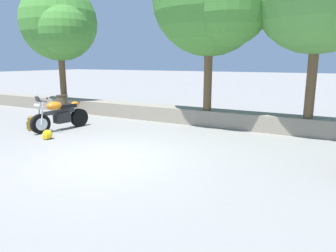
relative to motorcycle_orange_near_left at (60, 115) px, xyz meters
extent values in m
plane|color=gray|center=(3.37, -1.66, -0.49)|extent=(120.00, 120.00, 0.00)
cube|color=gray|center=(3.37, 3.14, -0.21)|extent=(36.00, 0.80, 0.55)
cylinder|color=black|center=(-0.11, -0.69, -0.18)|extent=(0.24, 0.63, 0.62)
cylinder|color=black|center=(0.13, 0.73, -0.18)|extent=(0.28, 0.64, 0.62)
cylinder|color=silver|center=(-0.11, -0.69, -0.18)|extent=(0.22, 0.41, 0.38)
cube|color=black|center=(0.02, 0.07, -0.08)|extent=(0.40, 0.53, 0.34)
cube|color=#2D2D30|center=(0.00, -0.02, 0.12)|extent=(0.32, 1.11, 0.12)
ellipsoid|color=orange|center=(-0.03, -0.17, 0.34)|extent=(0.42, 0.57, 0.26)
cube|color=black|center=(0.05, 0.30, 0.28)|extent=(0.35, 0.60, 0.12)
ellipsoid|color=orange|center=(0.10, 0.60, 0.32)|extent=(0.26, 0.31, 0.16)
cylinder|color=#2D2D30|center=(-0.10, -0.61, 0.54)|extent=(0.66, 0.15, 0.04)
sphere|color=silver|center=(-0.06, -0.76, 0.40)|extent=(0.13, 0.13, 0.13)
sphere|color=silver|center=(-0.19, -0.73, 0.40)|extent=(0.13, 0.13, 0.13)
cube|color=#26282D|center=(-0.12, -0.70, 0.60)|extent=(0.21, 0.13, 0.18)
cylinder|color=silver|center=(-0.07, 0.52, -0.13)|extent=(0.17, 0.39, 0.11)
cylinder|color=silver|center=(-0.02, -0.66, 0.18)|extent=(0.07, 0.17, 0.73)
cylinder|color=silver|center=(-0.20, -0.63, 0.18)|extent=(0.07, 0.17, 0.73)
sphere|color=#2D2D30|center=(0.20, -0.62, 0.64)|extent=(0.07, 0.07, 0.07)
sphere|color=#2D2D30|center=(-0.39, -0.52, 0.64)|extent=(0.07, 0.07, 0.07)
cube|color=brown|center=(-0.80, -0.49, -0.27)|extent=(0.34, 0.34, 0.44)
cube|color=brown|center=(-0.88, -0.57, -0.31)|extent=(0.21, 0.20, 0.24)
ellipsoid|color=brown|center=(-0.80, -0.49, -0.06)|extent=(0.32, 0.32, 0.08)
cube|color=#403513|center=(-0.67, -0.47, -0.25)|extent=(0.06, 0.06, 0.37)
cube|color=#403513|center=(-0.78, -0.35, -0.25)|extent=(0.06, 0.06, 0.37)
sphere|color=yellow|center=(0.62, -1.07, -0.35)|extent=(0.28, 0.28, 0.28)
ellipsoid|color=black|center=(0.62, -1.14, -0.34)|extent=(0.23, 0.06, 0.12)
cube|color=yellow|center=(0.62, -1.14, -0.42)|extent=(0.20, 0.08, 0.08)
cylinder|color=brown|center=(-3.09, 3.09, 1.12)|extent=(0.28, 0.28, 2.11)
sphere|color=#428433|center=(-3.09, 3.09, 3.41)|extent=(3.31, 3.31, 3.31)
sphere|color=#428433|center=(-2.34, 2.59, 3.08)|extent=(2.15, 2.15, 2.15)
cylinder|color=brown|center=(3.99, 2.96, 1.21)|extent=(0.28, 0.28, 2.30)
sphere|color=#428433|center=(4.84, 2.40, 3.40)|extent=(2.46, 2.46, 2.46)
cylinder|color=brown|center=(7.22, 2.98, 1.23)|extent=(0.28, 0.28, 2.33)
cylinder|color=brown|center=(-2.06, 2.02, -0.09)|extent=(0.44, 0.44, 0.80)
cylinder|color=#30271B|center=(-2.06, 2.02, 0.34)|extent=(0.46, 0.46, 0.06)
camera|label=1|loc=(7.92, -7.09, 1.75)|focal=33.13mm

